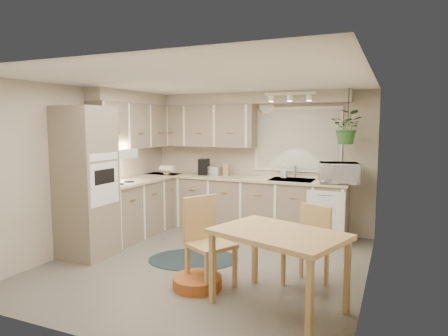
% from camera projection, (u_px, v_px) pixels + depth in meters
% --- Properties ---
extents(floor, '(4.20, 4.20, 0.00)m').
position_uv_depth(floor, '(207.00, 264.00, 5.33)').
color(floor, '#69665C').
rests_on(floor, ground).
extents(ceiling, '(4.20, 4.20, 0.00)m').
position_uv_depth(ceiling, '(206.00, 81.00, 5.07)').
color(ceiling, white).
rests_on(ceiling, wall_back).
extents(wall_back, '(4.00, 0.04, 2.40)m').
position_uv_depth(wall_back, '(258.00, 161.00, 7.11)').
color(wall_back, '#B7AC97').
rests_on(wall_back, floor).
extents(wall_front, '(4.00, 0.04, 2.40)m').
position_uv_depth(wall_front, '(95.00, 204.00, 3.28)').
color(wall_front, '#B7AC97').
rests_on(wall_front, floor).
extents(wall_left, '(0.04, 4.20, 2.40)m').
position_uv_depth(wall_left, '(87.00, 168.00, 5.99)').
color(wall_left, '#B7AC97').
rests_on(wall_left, floor).
extents(wall_right, '(0.04, 4.20, 2.40)m').
position_uv_depth(wall_right, '(369.00, 184.00, 4.41)').
color(wall_right, '#B7AC97').
rests_on(wall_right, floor).
extents(base_cab_left, '(0.60, 1.85, 0.90)m').
position_uv_depth(base_cab_left, '(139.00, 208.00, 6.75)').
color(base_cab_left, gray).
rests_on(base_cab_left, floor).
extents(base_cab_back, '(3.60, 0.60, 0.90)m').
position_uv_depth(base_cab_back, '(241.00, 205.00, 7.00)').
color(base_cab_back, gray).
rests_on(base_cab_back, floor).
extents(counter_left, '(0.64, 1.89, 0.04)m').
position_uv_depth(counter_left, '(139.00, 180.00, 6.70)').
color(counter_left, beige).
rests_on(counter_left, base_cab_left).
extents(counter_back, '(3.64, 0.64, 0.04)m').
position_uv_depth(counter_back, '(241.00, 178.00, 6.94)').
color(counter_back, beige).
rests_on(counter_back, base_cab_back).
extents(oven_stack, '(0.65, 0.65, 2.10)m').
position_uv_depth(oven_stack, '(86.00, 182.00, 5.54)').
color(oven_stack, gray).
rests_on(oven_stack, floor).
extents(wall_oven_face, '(0.02, 0.56, 0.58)m').
position_uv_depth(wall_oven_face, '(104.00, 184.00, 5.41)').
color(wall_oven_face, white).
rests_on(wall_oven_face, oven_stack).
extents(upper_cab_left, '(0.35, 2.00, 0.75)m').
position_uv_depth(upper_cab_left, '(135.00, 126.00, 6.76)').
color(upper_cab_left, gray).
rests_on(upper_cab_left, wall_left).
extents(upper_cab_back, '(2.00, 0.35, 0.75)m').
position_uv_depth(upper_cab_back, '(203.00, 126.00, 7.28)').
color(upper_cab_back, gray).
rests_on(upper_cab_back, wall_back).
extents(soffit_left, '(0.30, 2.00, 0.20)m').
position_uv_depth(soffit_left, '(133.00, 98.00, 6.72)').
color(soffit_left, '#B7AC97').
rests_on(soffit_left, wall_left).
extents(soffit_back, '(3.60, 0.30, 0.20)m').
position_uv_depth(soffit_back, '(245.00, 98.00, 6.94)').
color(soffit_back, '#B7AC97').
rests_on(soffit_back, wall_back).
extents(cooktop, '(0.52, 0.58, 0.02)m').
position_uv_depth(cooktop, '(117.00, 183.00, 6.16)').
color(cooktop, white).
rests_on(cooktop, counter_left).
extents(range_hood, '(0.40, 0.60, 0.14)m').
position_uv_depth(range_hood, '(115.00, 154.00, 6.12)').
color(range_hood, white).
rests_on(range_hood, upper_cab_left).
extents(window_blinds, '(1.40, 0.02, 1.00)m').
position_uv_depth(window_blinds, '(297.00, 139.00, 6.77)').
color(window_blinds, beige).
rests_on(window_blinds, wall_back).
extents(window_frame, '(1.50, 0.02, 1.10)m').
position_uv_depth(window_frame, '(297.00, 139.00, 6.77)').
color(window_frame, white).
rests_on(window_frame, wall_back).
extents(sink, '(0.70, 0.48, 0.10)m').
position_uv_depth(sink, '(292.00, 182.00, 6.60)').
color(sink, '#A1A4A8').
rests_on(sink, counter_back).
extents(dishwasher_front, '(0.58, 0.02, 0.83)m').
position_uv_depth(dishwasher_front, '(325.00, 218.00, 6.13)').
color(dishwasher_front, white).
rests_on(dishwasher_front, base_cab_back).
extents(track_light_bar, '(0.80, 0.04, 0.04)m').
position_uv_depth(track_light_bar, '(290.00, 94.00, 6.21)').
color(track_light_bar, white).
rests_on(track_light_bar, ceiling).
extents(wall_clock, '(0.30, 0.03, 0.30)m').
position_uv_depth(wall_clock, '(266.00, 105.00, 6.92)').
color(wall_clock, gold).
rests_on(wall_clock, wall_back).
extents(dining_table, '(1.46, 1.20, 0.79)m').
position_uv_depth(dining_table, '(278.00, 270.00, 4.01)').
color(dining_table, tan).
rests_on(dining_table, floor).
extents(chair_left, '(0.65, 0.65, 1.02)m').
position_uv_depth(chair_left, '(211.00, 242.00, 4.56)').
color(chair_left, tan).
rests_on(chair_left, floor).
extents(chair_back, '(0.56, 0.56, 0.92)m').
position_uv_depth(chair_back, '(305.00, 247.00, 4.57)').
color(chair_back, tan).
rests_on(chair_back, floor).
extents(braided_rug, '(1.51, 1.35, 0.01)m').
position_uv_depth(braided_rug, '(194.00, 259.00, 5.50)').
color(braided_rug, black).
rests_on(braided_rug, floor).
extents(pet_bed, '(0.71, 0.71, 0.13)m').
position_uv_depth(pet_bed, '(197.00, 282.00, 4.54)').
color(pet_bed, '#AE5322').
rests_on(pet_bed, floor).
extents(microwave, '(0.65, 0.46, 0.40)m').
position_uv_depth(microwave, '(339.00, 171.00, 6.18)').
color(microwave, white).
rests_on(microwave, counter_back).
extents(soap_bottle, '(0.11, 0.21, 0.09)m').
position_uv_depth(soap_bottle, '(284.00, 175.00, 6.79)').
color(soap_bottle, white).
rests_on(soap_bottle, counter_back).
extents(hanging_plant, '(0.56, 0.60, 0.40)m').
position_uv_depth(hanging_plant, '(348.00, 131.00, 6.07)').
color(hanging_plant, '#2D6227').
rests_on(hanging_plant, ceiling).
extents(coffee_maker, '(0.19, 0.22, 0.29)m').
position_uv_depth(coffee_maker, '(204.00, 167.00, 7.22)').
color(coffee_maker, black).
rests_on(coffee_maker, counter_back).
extents(toaster, '(0.29, 0.20, 0.16)m').
position_uv_depth(toaster, '(214.00, 171.00, 7.17)').
color(toaster, '#A1A4A8').
rests_on(toaster, counter_back).
extents(knife_block, '(0.11, 0.11, 0.22)m').
position_uv_depth(knife_block, '(226.00, 170.00, 7.10)').
color(knife_block, tan).
rests_on(knife_block, counter_back).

